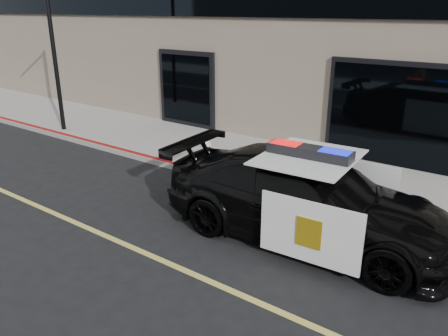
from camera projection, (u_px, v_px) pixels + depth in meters
The scene contains 5 objects.
ground at pixel (303, 322), 6.09m from camera, with size 120.00×120.00×0.00m, color black.
sidewalk_n at pixel (405, 195), 10.05m from camera, with size 60.00×3.50×0.15m, color gray.
police_car at pixel (306, 198), 8.08m from camera, with size 2.88×5.76×1.80m.
fire_hydrant at pixel (206, 153), 11.57m from camera, with size 0.34×0.48×0.76m.
street_light at pixel (51, 46), 14.16m from camera, with size 0.14×1.29×5.06m.
Camera 1 is at (2.02, -4.66, 4.13)m, focal length 35.00 mm.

